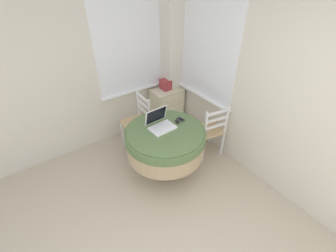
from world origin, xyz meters
The scene contains 9 objects.
corner_room_shell centered at (1.14, 1.79, 1.28)m, with size 4.27×4.69×2.55m.
round_dining_table centered at (0.97, 1.58, 0.60)m, with size 1.05×1.05×0.77m.
laptop centered at (0.96, 1.68, 0.82)m, with size 0.34×0.30×0.24m.
computer_mouse centered at (1.20, 1.63, 0.79)m, with size 0.05×0.08×0.04m.
cell_phone centered at (1.28, 1.66, 0.77)m, with size 0.08×0.13×0.01m.
dining_chair_near_back_window centered at (0.98, 2.38, 0.44)m, with size 0.40×0.42×0.89m.
dining_chair_near_right_window centered at (1.76, 1.55, 0.44)m, with size 0.47×0.45×0.89m.
corner_cabinet centered at (1.71, 2.60, 0.36)m, with size 0.54×0.41×0.72m.
storage_box centered at (1.70, 2.63, 0.80)m, with size 0.14×0.19×0.17m.
Camera 1 is at (-0.32, -0.32, 2.49)m, focal length 24.00 mm.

